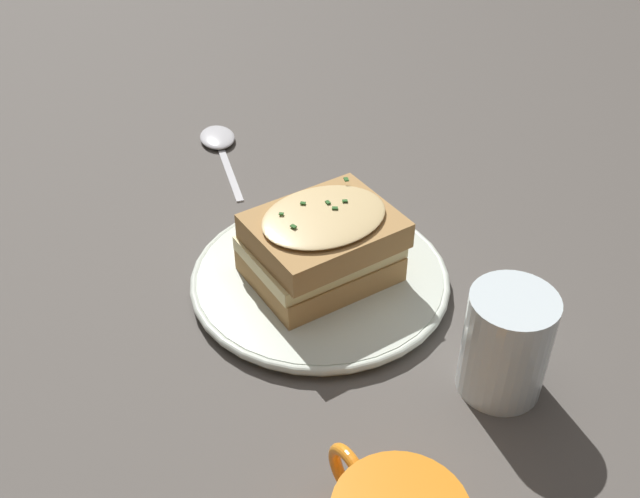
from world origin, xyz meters
The scene contains 5 objects.
ground_plane centered at (0.00, 0.00, 0.00)m, with size 2.40×2.40×0.00m, color #514C47.
dinner_plate centered at (0.01, 0.01, 0.01)m, with size 0.24×0.24×0.01m.
sandwich centered at (0.01, 0.01, 0.05)m, with size 0.15×0.16×0.07m.
water_glass centered at (0.19, -0.02, 0.05)m, with size 0.07×0.07×0.09m, color silver.
spoon centered at (-0.24, 0.16, 0.00)m, with size 0.14×0.13×0.01m.
Camera 1 is at (0.29, -0.44, 0.46)m, focal length 42.00 mm.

